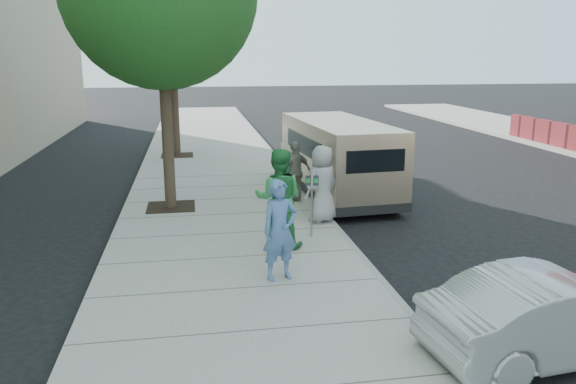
# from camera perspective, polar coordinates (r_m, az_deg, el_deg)

# --- Properties ---
(ground) EXTENTS (120.00, 120.00, 0.00)m
(ground) POSITION_cam_1_polar(r_m,az_deg,el_deg) (12.44, -1.43, -4.59)
(ground) COLOR black
(ground) RESTS_ON ground
(sidewalk) EXTENTS (5.00, 60.00, 0.15)m
(sidewalk) POSITION_cam_1_polar(r_m,az_deg,el_deg) (12.32, -6.06, -4.49)
(sidewalk) COLOR gray
(sidewalk) RESTS_ON ground
(curb_face) EXTENTS (0.12, 60.00, 0.16)m
(curb_face) POSITION_cam_1_polar(r_m,az_deg,el_deg) (12.69, 5.03, -3.91)
(curb_face) COLOR gray
(curb_face) RESTS_ON ground
(tree_far) EXTENTS (3.92, 3.80, 6.49)m
(tree_far) POSITION_cam_1_polar(r_m,az_deg,el_deg) (21.71, -11.66, 16.08)
(tree_far) COLOR black
(tree_far) RESTS_ON sidewalk
(parking_meter) EXTENTS (0.29, 0.15, 1.34)m
(parking_meter) POSITION_cam_1_polar(r_m,az_deg,el_deg) (11.73, 2.45, -0.05)
(parking_meter) COLOR gray
(parking_meter) RESTS_ON sidewalk
(van) EXTENTS (2.35, 5.89, 2.14)m
(van) POSITION_cam_1_polar(r_m,az_deg,el_deg) (15.82, 5.02, 3.59)
(van) COLOR beige
(van) RESTS_ON ground
(sedan) EXTENTS (3.75, 1.69, 1.19)m
(sedan) POSITION_cam_1_polar(r_m,az_deg,el_deg) (8.34, 25.68, -11.17)
(sedan) COLOR #A5A8AC
(sedan) RESTS_ON ground
(person_officer) EXTENTS (0.73, 0.58, 1.75)m
(person_officer) POSITION_cam_1_polar(r_m,az_deg,el_deg) (9.53, -0.83, -3.90)
(person_officer) COLOR #4D71A4
(person_officer) RESTS_ON sidewalk
(person_green_shirt) EXTENTS (1.14, 0.99, 2.00)m
(person_green_shirt) POSITION_cam_1_polar(r_m,az_deg,el_deg) (11.11, -0.96, -0.65)
(person_green_shirt) COLOR #2B8440
(person_green_shirt) RESTS_ON sidewalk
(person_gray_shirt) EXTENTS (1.03, 0.92, 1.78)m
(person_gray_shirt) POSITION_cam_1_polar(r_m,az_deg,el_deg) (12.87, 3.50, 0.82)
(person_gray_shirt) COLOR #9B9B9E
(person_gray_shirt) RESTS_ON sidewalk
(person_striped_polo) EXTENTS (1.02, 0.78, 1.61)m
(person_striped_polo) POSITION_cam_1_polar(r_m,az_deg,el_deg) (14.56, 0.77, 2.04)
(person_striped_polo) COLOR gray
(person_striped_polo) RESTS_ON sidewalk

